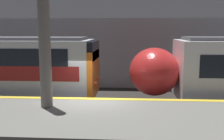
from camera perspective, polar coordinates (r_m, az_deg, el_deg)
ground_plane at (r=11.13m, az=-4.12°, el=-11.46°), size 120.00×120.00×0.00m
platform at (r=9.06m, az=-5.94°, el=-12.65°), size 40.00×4.07×1.09m
station_rear_barrier at (r=17.30m, az=-1.15°, el=3.63°), size 50.00×0.15×4.59m
support_pillar_near at (r=9.52m, az=-14.36°, el=3.16°), size 0.42×0.42×3.75m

